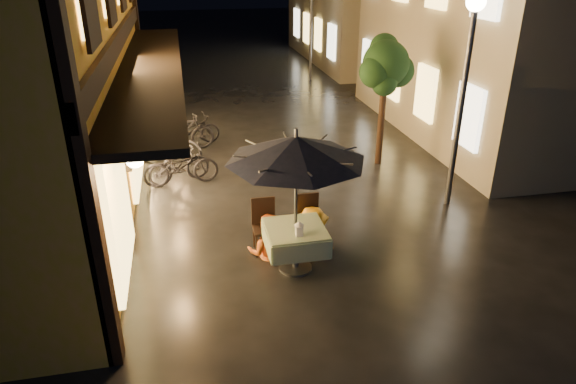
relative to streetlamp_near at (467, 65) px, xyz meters
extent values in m
plane|color=black|center=(-3.00, -2.00, -2.92)|extent=(90.00, 90.00, 0.00)
cube|color=black|center=(-6.47, 2.00, 0.38)|extent=(0.12, 11.00, 0.35)
cube|color=black|center=(-5.90, 2.00, -0.17)|extent=(1.20, 10.50, 0.12)
cube|color=#E3B657|center=(-6.44, -1.50, -1.52)|extent=(0.10, 2.20, 2.40)
cube|color=#E3B657|center=(-6.44, 2.00, -1.52)|extent=(0.10, 2.20, 2.40)
cube|color=#E3B657|center=(-6.44, 5.50, -1.52)|extent=(0.10, 2.20, 2.40)
cube|color=#9D957D|center=(4.50, 4.50, 0.33)|extent=(7.00, 9.00, 6.50)
cube|color=#E3B657|center=(0.95, 1.20, -1.42)|extent=(0.10, 1.00, 1.40)
cube|color=#E3B657|center=(0.95, 3.40, -1.42)|extent=(0.10, 1.00, 1.40)
cube|color=#E3B657|center=(0.95, 5.60, -1.42)|extent=(0.10, 1.00, 1.40)
cube|color=#E3B657|center=(0.95, 7.80, -1.42)|extent=(0.10, 1.00, 1.40)
cube|color=#E3B657|center=(0.95, 12.20, -1.42)|extent=(0.10, 1.00, 1.40)
cube|color=#E3B657|center=(0.95, 14.40, -1.42)|extent=(0.10, 1.00, 1.40)
cube|color=#E3B657|center=(0.95, 16.60, -1.42)|extent=(0.10, 1.00, 1.40)
cube|color=#E3B657|center=(0.95, 18.80, -1.42)|extent=(0.10, 1.00, 1.40)
cylinder|color=black|center=(-0.60, 2.50, -1.82)|extent=(0.16, 0.16, 2.20)
sphere|color=black|center=(-0.60, 2.50, -0.42)|extent=(1.10, 1.10, 1.10)
sphere|color=black|center=(-0.25, 2.60, -0.62)|extent=(0.80, 0.80, 0.80)
sphere|color=black|center=(-0.90, 2.35, -0.57)|extent=(0.76, 0.76, 0.76)
sphere|color=black|center=(-0.55, 2.80, -0.12)|extent=(0.70, 0.70, 0.70)
sphere|color=black|center=(-0.70, 2.25, -0.82)|extent=(0.60, 0.60, 0.60)
cylinder|color=#59595E|center=(0.00, 0.00, -0.92)|extent=(0.12, 0.12, 4.00)
sphere|color=beige|center=(0.00, 0.00, 1.13)|extent=(0.36, 0.36, 0.36)
cylinder|color=#59595E|center=(0.00, 12.00, -0.92)|extent=(0.12, 0.12, 4.00)
cylinder|color=#59595E|center=(-3.71, -1.76, -2.56)|extent=(0.10, 0.10, 0.72)
cylinder|color=#59595E|center=(-3.71, -1.76, -2.90)|extent=(0.56, 0.56, 0.04)
cube|color=#295934|center=(-3.71, -1.76, -2.17)|extent=(0.95, 0.95, 0.06)
cube|color=#295934|center=(-3.23, -1.76, -2.33)|extent=(0.04, 0.95, 0.33)
cube|color=#295934|center=(-4.18, -1.76, -2.33)|extent=(0.04, 0.95, 0.33)
cube|color=#295934|center=(-3.71, -1.28, -2.33)|extent=(0.95, 0.04, 0.33)
cube|color=#295934|center=(-3.71, -2.23, -2.33)|extent=(0.95, 0.04, 0.33)
cylinder|color=#59595E|center=(-3.71, -1.76, -1.77)|extent=(0.05, 0.05, 2.30)
cone|color=black|center=(-3.71, -1.76, -0.77)|extent=(2.20, 2.20, 0.40)
cylinder|color=#59595E|center=(-3.71, -1.76, -0.52)|extent=(0.06, 0.06, 0.12)
cube|color=black|center=(-4.11, -1.11, -2.47)|extent=(0.42, 0.42, 0.05)
cube|color=black|center=(-4.11, -0.92, -2.22)|extent=(0.42, 0.04, 0.55)
cylinder|color=black|center=(-4.29, -1.29, -2.70)|extent=(0.04, 0.04, 0.43)
cylinder|color=black|center=(-3.93, -1.29, -2.70)|extent=(0.04, 0.04, 0.43)
cylinder|color=black|center=(-4.29, -0.93, -2.70)|extent=(0.04, 0.04, 0.43)
cylinder|color=black|center=(-3.93, -0.93, -2.70)|extent=(0.04, 0.04, 0.43)
cube|color=black|center=(-3.31, -1.11, -2.47)|extent=(0.42, 0.42, 0.05)
cube|color=black|center=(-3.31, -0.92, -2.22)|extent=(0.42, 0.04, 0.55)
cylinder|color=black|center=(-3.49, -1.29, -2.70)|extent=(0.04, 0.04, 0.43)
cylinder|color=black|center=(-3.13, -1.29, -2.70)|extent=(0.04, 0.04, 0.43)
cylinder|color=black|center=(-3.49, -0.93, -2.70)|extent=(0.04, 0.04, 0.43)
cylinder|color=black|center=(-3.13, -0.93, -2.70)|extent=(0.04, 0.04, 0.43)
cube|color=white|center=(-3.71, -2.01, -2.05)|extent=(0.11, 0.11, 0.18)
cube|color=#FFD88C|center=(-3.71, -2.01, -2.06)|extent=(0.07, 0.07, 0.12)
cone|color=white|center=(-3.71, -2.01, -1.92)|extent=(0.16, 0.16, 0.07)
imported|color=orange|center=(-4.09, -1.19, -2.16)|extent=(0.85, 0.73, 1.51)
imported|color=#FFA40D|center=(-3.27, -1.16, -2.14)|extent=(1.09, 0.75, 1.55)
imported|color=black|center=(-5.50, 2.18, -2.47)|extent=(1.76, 0.77, 0.90)
imported|color=black|center=(-5.54, 2.31, -2.47)|extent=(1.53, 0.87, 0.89)
imported|color=black|center=(-5.83, 3.67, -2.43)|extent=(1.96, 1.24, 0.97)
imported|color=black|center=(-5.39, 4.44, -2.42)|extent=(1.71, 0.73, 0.99)
imported|color=black|center=(-5.17, 4.84, -2.49)|extent=(1.71, 0.98, 0.85)
camera|label=1|loc=(-5.34, -8.90, 1.92)|focal=32.00mm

